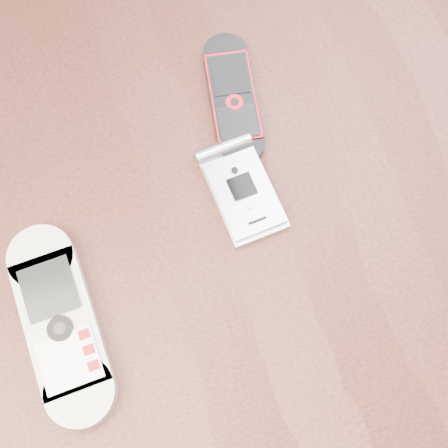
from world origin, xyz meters
TOP-DOWN VIEW (x-y plane):
  - ground at (0.00, 0.00)m, footprint 4.00×4.00m
  - table at (0.00, 0.00)m, footprint 1.20×0.80m
  - nokia_white at (-0.15, -0.04)m, footprint 0.06×0.17m
  - nokia_black_red at (0.05, 0.11)m, footprint 0.06×0.14m
  - motorola_razr at (0.03, 0.02)m, footprint 0.06×0.10m

SIDE VIEW (x-z plane):
  - ground at x=0.00m, z-range 0.00..0.00m
  - table at x=0.00m, z-range 0.27..1.02m
  - nokia_black_red at x=0.05m, z-range 0.75..0.76m
  - motorola_razr at x=0.03m, z-range 0.75..0.77m
  - nokia_white at x=-0.15m, z-range 0.75..0.77m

